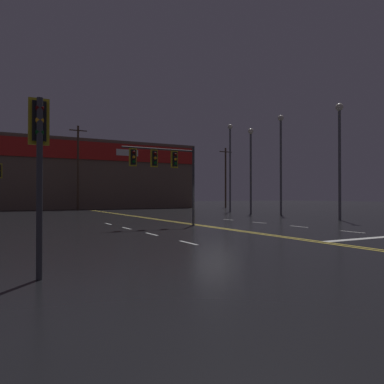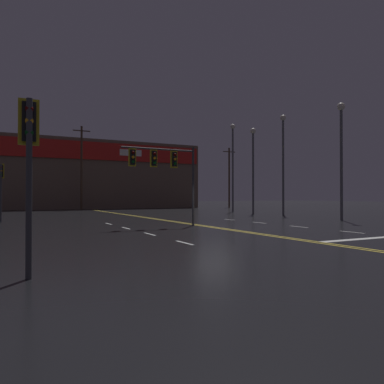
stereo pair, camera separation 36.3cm
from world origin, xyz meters
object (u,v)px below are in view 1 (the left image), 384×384
object	(u,v)px
traffic_signal_corner_southwest	(39,145)
streetlight_far_median	(230,156)
streetlight_near_left	(340,144)
traffic_signal_median	(163,163)
streetlight_far_left	(281,151)
streetlight_far_right	(251,158)

from	to	relation	value
traffic_signal_corner_southwest	streetlight_far_median	bearing A→B (deg)	49.31
traffic_signal_corner_southwest	streetlight_near_left	xyz separation A→B (m)	(21.37, 10.33, 2.70)
traffic_signal_median	streetlight_far_left	distance (m)	17.04
streetlight_far_median	streetlight_far_right	bearing A→B (deg)	-100.35
streetlight_near_left	streetlight_far_median	distance (m)	16.15
streetlight_far_left	streetlight_far_right	world-z (taller)	streetlight_far_left
traffic_signal_corner_southwest	streetlight_near_left	distance (m)	23.89
streetlight_near_left	streetlight_far_median	world-z (taller)	streetlight_far_median
traffic_signal_median	streetlight_near_left	distance (m)	13.76
streetlight_near_left	streetlight_far_left	xyz separation A→B (m)	(1.63, 8.08, 0.48)
traffic_signal_corner_southwest	streetlight_far_median	distance (m)	34.99
streetlight_near_left	streetlight_far_right	size ratio (longest dim) A/B	1.00
traffic_signal_corner_southwest	streetlight_near_left	world-z (taller)	streetlight_near_left
streetlight_far_median	streetlight_near_left	bearing A→B (deg)	-94.73
streetlight_far_left	streetlight_far_right	xyz separation A→B (m)	(-1.21, 3.01, -0.48)
traffic_signal_median	streetlight_near_left	size ratio (longest dim) A/B	0.55
streetlight_far_right	streetlight_far_median	distance (m)	5.12
streetlight_near_left	streetlight_far_left	world-z (taller)	streetlight_far_left
streetlight_far_right	streetlight_far_left	bearing A→B (deg)	-68.12
traffic_signal_corner_southwest	streetlight_far_right	size ratio (longest dim) A/B	0.45
streetlight_near_left	streetlight_far_right	xyz separation A→B (m)	(0.42, 11.09, -0.00)
streetlight_far_left	streetlight_far_right	bearing A→B (deg)	111.88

